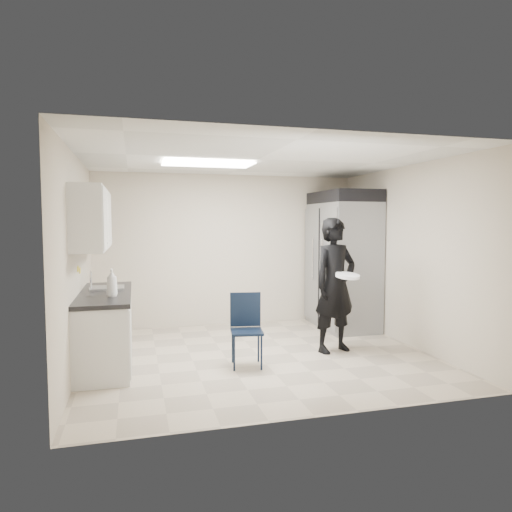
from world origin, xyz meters
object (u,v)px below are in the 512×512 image
object	(u,v)px
lower_counter	(106,330)
commercial_fridge	(343,266)
man_tuxedo	(335,285)
folding_chair	(247,332)

from	to	relation	value
lower_counter	commercial_fridge	distance (m)	3.98
lower_counter	man_tuxedo	bearing A→B (deg)	-4.69
lower_counter	folding_chair	bearing A→B (deg)	-19.11
commercial_fridge	man_tuxedo	size ratio (longest dim) A/B	1.14
folding_chair	man_tuxedo	distance (m)	1.46
lower_counter	commercial_fridge	world-z (taller)	commercial_fridge
folding_chair	man_tuxedo	bearing A→B (deg)	23.01
man_tuxedo	commercial_fridge	bearing A→B (deg)	44.43
commercial_fridge	folding_chair	xyz separation A→B (m)	(-2.09, -1.66, -0.61)
commercial_fridge	man_tuxedo	bearing A→B (deg)	-119.54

